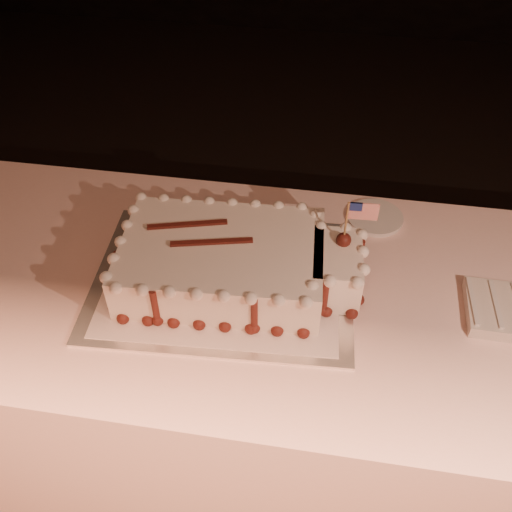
# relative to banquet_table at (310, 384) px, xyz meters

# --- Properties ---
(room_shell) EXTENTS (6.10, 8.10, 2.90)m
(room_shell) POSITION_rel_banquet_table_xyz_m (0.00, -0.60, 1.02)
(room_shell) COLOR black
(room_shell) RESTS_ON ground
(banquet_table) EXTENTS (2.40, 0.80, 0.75)m
(banquet_table) POSITION_rel_banquet_table_xyz_m (0.00, 0.00, 0.00)
(banquet_table) COLOR #FFD1C5
(banquet_table) RESTS_ON ground
(cake_board) EXTENTS (0.65, 0.50, 0.01)m
(cake_board) POSITION_rel_banquet_table_xyz_m (-0.23, 0.01, 0.38)
(cake_board) COLOR white
(cake_board) RESTS_ON banquet_table
(doily) EXTENTS (0.58, 0.45, 0.00)m
(doily) POSITION_rel_banquet_table_xyz_m (-0.23, 0.01, 0.38)
(doily) COLOR silver
(doily) RESTS_ON cake_board
(sheet_cake) EXTENTS (0.59, 0.36, 0.23)m
(sheet_cake) POSITION_rel_banquet_table_xyz_m (-0.20, 0.01, 0.44)
(sheet_cake) COLOR white
(sheet_cake) RESTS_ON doily
(side_plate) EXTENTS (0.15, 0.15, 0.01)m
(side_plate) POSITION_rel_banquet_table_xyz_m (0.12, 0.30, 0.38)
(side_plate) COLOR silver
(side_plate) RESTS_ON banquet_table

